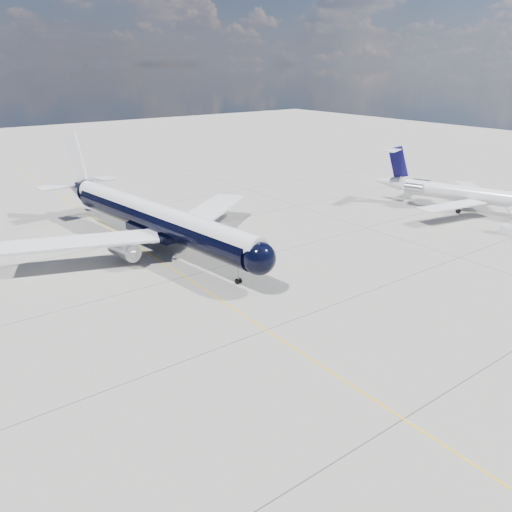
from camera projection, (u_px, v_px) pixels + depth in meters
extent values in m
plane|color=gray|center=(164.00, 263.00, 59.67)|extent=(320.00, 320.00, 0.00)
cube|color=#E6B10C|center=(185.00, 277.00, 55.93)|extent=(0.16, 160.00, 0.01)
cylinder|color=black|center=(157.00, 220.00, 62.92)|extent=(8.03, 35.08, 3.49)
sphere|color=black|center=(259.00, 258.00, 50.62)|extent=(3.92, 3.92, 3.49)
cone|color=black|center=(78.00, 188.00, 77.17)|extent=(4.30, 6.83, 3.49)
cylinder|color=silver|center=(157.00, 214.00, 62.60)|extent=(7.51, 36.80, 2.72)
cube|color=black|center=(261.00, 254.00, 50.31)|extent=(2.33, 1.38, 0.51)
cube|color=silver|center=(81.00, 242.00, 57.85)|extent=(18.14, 10.48, 0.29)
cube|color=silver|center=(210.00, 210.00, 70.42)|extent=(17.03, 13.99, 0.29)
cube|color=black|center=(158.00, 230.00, 63.38)|extent=(5.03, 9.62, 0.92)
cylinder|color=#AFAFB6|center=(124.00, 250.00, 58.47)|extent=(2.59, 4.46, 2.06)
cylinder|color=#AFAFB6|center=(204.00, 228.00, 66.25)|extent=(2.59, 4.46, 2.06)
sphere|color=gray|center=(133.00, 254.00, 57.18)|extent=(1.13, 1.13, 1.01)
sphere|color=gray|center=(213.00, 231.00, 64.96)|extent=(1.13, 1.13, 1.01)
cube|color=silver|center=(123.00, 244.00, 58.35)|extent=(0.59, 2.94, 1.01)
cube|color=silver|center=(203.00, 223.00, 66.13)|extent=(0.59, 2.94, 1.01)
cube|color=silver|center=(76.00, 158.00, 75.18)|extent=(1.05, 5.82, 7.84)
cube|color=silver|center=(78.00, 183.00, 76.90)|extent=(12.23, 4.48, 0.20)
cylinder|color=gray|center=(238.00, 274.00, 53.74)|extent=(0.19, 0.19, 1.93)
cylinder|color=black|center=(237.00, 281.00, 53.92)|extent=(0.25, 0.66, 0.64)
cylinder|color=black|center=(240.00, 281.00, 54.16)|extent=(0.25, 0.66, 0.64)
cylinder|color=gray|center=(133.00, 243.00, 62.86)|extent=(0.27, 0.27, 1.75)
cylinder|color=gray|center=(171.00, 233.00, 66.69)|extent=(0.27, 0.27, 1.75)
cylinder|color=black|center=(135.00, 249.00, 62.79)|extent=(0.54, 1.06, 1.01)
cylinder|color=black|center=(131.00, 247.00, 63.47)|extent=(0.54, 1.06, 1.01)
cylinder|color=black|center=(174.00, 239.00, 66.62)|extent=(0.54, 1.06, 1.01)
cylinder|color=black|center=(170.00, 237.00, 67.29)|extent=(0.54, 1.06, 1.01)
cylinder|color=silver|center=(469.00, 194.00, 79.59)|extent=(8.96, 20.16, 2.51)
cone|color=silver|center=(388.00, 182.00, 86.59)|extent=(3.87, 5.21, 2.51)
cube|color=silver|center=(452.00, 206.00, 75.28)|extent=(11.94, 4.80, 0.20)
cube|color=silver|center=(472.00, 189.00, 85.29)|extent=(10.12, 10.50, 0.20)
cylinder|color=#AFAFB6|center=(414.00, 188.00, 82.38)|extent=(2.28, 3.26, 1.39)
cylinder|color=#AFAFB6|center=(421.00, 183.00, 85.39)|extent=(2.28, 3.26, 1.39)
cube|color=silver|center=(415.00, 187.00, 82.74)|extent=(1.36, 1.71, 0.17)
cube|color=silver|center=(420.00, 184.00, 85.03)|extent=(1.36, 1.71, 0.17)
cube|color=#0D0A46|center=(398.00, 162.00, 84.60)|extent=(1.47, 3.77, 5.70)
cube|color=silver|center=(396.00, 149.00, 84.10)|extent=(7.64, 4.15, 0.15)
cylinder|color=gray|center=(459.00, 208.00, 79.37)|extent=(0.24, 0.24, 1.58)
cylinder|color=gray|center=(464.00, 203.00, 82.23)|extent=(0.24, 0.24, 1.58)
cylinder|color=black|center=(458.00, 211.00, 79.55)|extent=(0.53, 0.83, 0.78)
cylinder|color=black|center=(464.00, 206.00, 82.41)|extent=(0.53, 0.83, 0.78)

